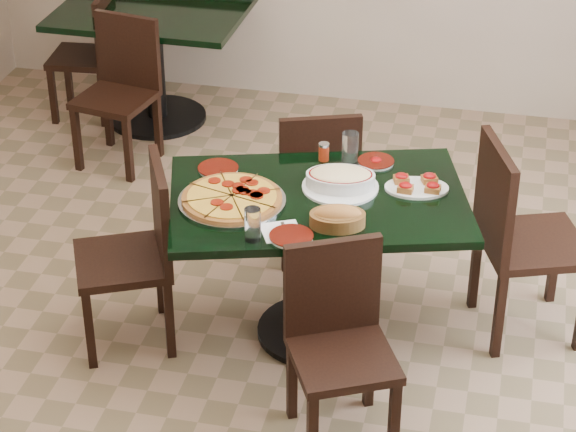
% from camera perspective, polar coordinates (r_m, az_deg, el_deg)
% --- Properties ---
extents(floor, '(5.50, 5.50, 0.00)m').
position_cam_1_polar(floor, '(5.31, -1.28, -6.40)').
color(floor, '#7F6149').
rests_on(floor, ground).
extents(main_table, '(1.49, 1.17, 0.75)m').
position_cam_1_polar(main_table, '(5.05, 1.52, -0.79)').
color(main_table, black).
rests_on(main_table, floor).
extents(back_table, '(1.17, 0.86, 0.75)m').
position_cam_1_polar(back_table, '(7.19, -6.88, 8.68)').
color(back_table, black).
rests_on(back_table, floor).
extents(chair_far, '(0.52, 0.52, 0.87)m').
position_cam_1_polar(chair_far, '(5.66, 1.47, 1.98)').
color(chair_far, black).
rests_on(chair_far, floor).
extents(chair_near, '(0.54, 0.54, 0.86)m').
position_cam_1_polar(chair_near, '(4.57, 2.57, -5.98)').
color(chair_near, black).
rests_on(chair_near, floor).
extents(chair_right, '(0.59, 0.59, 0.98)m').
position_cam_1_polar(chair_right, '(5.19, 11.50, -0.70)').
color(chair_right, black).
rests_on(chair_right, floor).
extents(chair_left, '(0.56, 0.56, 0.90)m').
position_cam_1_polar(chair_left, '(5.11, -7.55, -1.50)').
color(chair_left, black).
rests_on(chair_left, floor).
extents(back_chair_near, '(0.48, 0.48, 0.88)m').
position_cam_1_polar(back_chair_near, '(6.74, -8.47, 6.70)').
color(back_chair_near, black).
rests_on(back_chair_near, floor).
extents(back_chair_left, '(0.42, 0.42, 0.83)m').
position_cam_1_polar(back_chair_left, '(7.34, -9.89, 8.37)').
color(back_chair_left, black).
rests_on(back_chair_left, floor).
extents(pepperoni_pizza, '(0.47, 0.47, 0.04)m').
position_cam_1_polar(pepperoni_pizza, '(4.91, -2.87, 0.91)').
color(pepperoni_pizza, silver).
rests_on(pepperoni_pizza, main_table).
extents(lasagna_casserole, '(0.34, 0.34, 0.09)m').
position_cam_1_polar(lasagna_casserole, '(5.00, 2.68, 1.89)').
color(lasagna_casserole, silver).
rests_on(lasagna_casserole, main_table).
extents(bread_basket, '(0.27, 0.21, 0.10)m').
position_cam_1_polar(bread_basket, '(4.72, 2.53, -0.07)').
color(bread_basket, brown).
rests_on(bread_basket, main_table).
extents(bruschetta_platter, '(0.32, 0.25, 0.05)m').
position_cam_1_polar(bruschetta_platter, '(5.03, 6.56, 1.58)').
color(bruschetta_platter, silver).
rests_on(bruschetta_platter, main_table).
extents(side_plate_near, '(0.19, 0.19, 0.02)m').
position_cam_1_polar(side_plate_near, '(4.65, 0.17, -1.05)').
color(side_plate_near, silver).
rests_on(side_plate_near, main_table).
extents(side_plate_far_r, '(0.17, 0.17, 0.03)m').
position_cam_1_polar(side_plate_far_r, '(5.24, 4.49, 2.79)').
color(side_plate_far_r, silver).
rests_on(side_plate_far_r, main_table).
extents(side_plate_far_l, '(0.19, 0.19, 0.02)m').
position_cam_1_polar(side_plate_far_l, '(5.17, -3.57, 2.42)').
color(side_plate_far_l, silver).
rests_on(side_plate_far_l, main_table).
extents(napkin_setting, '(0.21, 0.21, 0.01)m').
position_cam_1_polar(napkin_setting, '(4.70, -0.32, -0.79)').
color(napkin_setting, white).
rests_on(napkin_setting, main_table).
extents(water_glass_a, '(0.08, 0.08, 0.16)m').
position_cam_1_polar(water_glass_a, '(5.18, 3.17, 3.42)').
color(water_glass_a, silver).
rests_on(water_glass_a, main_table).
extents(water_glass_b, '(0.07, 0.07, 0.15)m').
position_cam_1_polar(water_glass_b, '(4.61, -1.81, -0.43)').
color(water_glass_b, silver).
rests_on(water_glass_b, main_table).
extents(pepper_shaker, '(0.05, 0.05, 0.09)m').
position_cam_1_polar(pepper_shaker, '(5.23, 1.83, 3.30)').
color(pepper_shaker, '#B63613').
rests_on(pepper_shaker, main_table).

